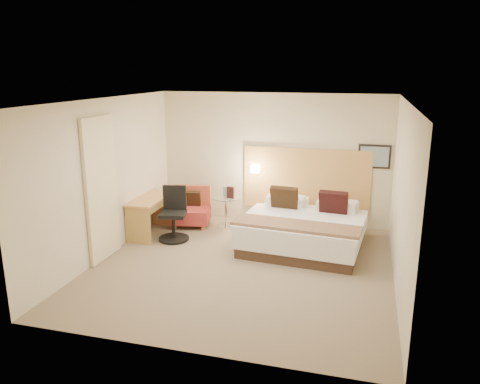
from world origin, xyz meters
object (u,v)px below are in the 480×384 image
(desk, at_px, (151,206))
(desk_chair, at_px, (174,218))
(bed, at_px, (304,229))
(lounge_chair, at_px, (191,210))
(side_table, at_px, (226,210))

(desk, bearing_deg, desk_chair, -16.33)
(bed, distance_m, desk_chair, 2.46)
(lounge_chair, height_order, side_table, lounge_chair)
(side_table, distance_m, desk_chair, 1.24)
(lounge_chair, relative_size, side_table, 1.33)
(bed, height_order, desk_chair, bed)
(lounge_chair, height_order, desk, lounge_chair)
(desk, xyz_separation_m, desk_chair, (0.54, -0.16, -0.16))
(side_table, height_order, desk, desk)
(lounge_chair, bearing_deg, desk, -126.38)
(lounge_chair, distance_m, desk_chair, 0.90)
(lounge_chair, bearing_deg, side_table, 7.42)
(bed, distance_m, lounge_chair, 2.50)
(side_table, bearing_deg, lounge_chair, -172.58)
(bed, xyz_separation_m, desk, (-2.98, -0.14, 0.24))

